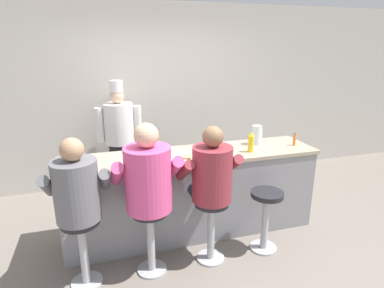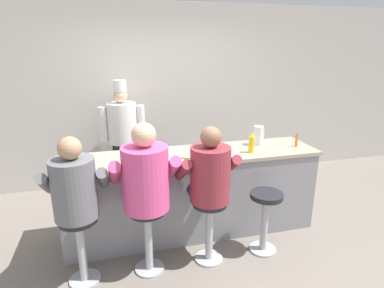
# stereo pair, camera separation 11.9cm
# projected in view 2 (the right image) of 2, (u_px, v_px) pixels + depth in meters

# --- Properties ---
(ground_plane) EXTENTS (20.00, 20.00, 0.00)m
(ground_plane) POSITION_uv_depth(u_px,v_px,m) (200.00, 245.00, 3.50)
(ground_plane) COLOR slate
(wall_back) EXTENTS (10.00, 0.06, 2.70)m
(wall_back) POSITION_uv_depth(u_px,v_px,m) (165.00, 96.00, 4.93)
(wall_back) COLOR beige
(wall_back) RESTS_ON ground_plane
(diner_counter) EXTENTS (2.85, 0.65, 0.95)m
(diner_counter) POSITION_uv_depth(u_px,v_px,m) (192.00, 193.00, 3.66)
(diner_counter) COLOR gray
(diner_counter) RESTS_ON ground_plane
(ketchup_bottle_red) EXTENTS (0.08, 0.08, 0.24)m
(ketchup_bottle_red) POSITION_uv_depth(u_px,v_px,m) (206.00, 149.00, 3.31)
(ketchup_bottle_red) COLOR red
(ketchup_bottle_red) RESTS_ON diner_counter
(mustard_bottle_yellow) EXTENTS (0.07, 0.07, 0.23)m
(mustard_bottle_yellow) POSITION_uv_depth(u_px,v_px,m) (252.00, 143.00, 3.53)
(mustard_bottle_yellow) COLOR yellow
(mustard_bottle_yellow) RESTS_ON diner_counter
(hot_sauce_bottle_orange) EXTENTS (0.03, 0.03, 0.15)m
(hot_sauce_bottle_orange) POSITION_uv_depth(u_px,v_px,m) (296.00, 140.00, 3.75)
(hot_sauce_bottle_orange) COLOR orange
(hot_sauce_bottle_orange) RESTS_ON diner_counter
(water_pitcher_clear) EXTENTS (0.14, 0.12, 0.23)m
(water_pitcher_clear) POSITION_uv_depth(u_px,v_px,m) (258.00, 136.00, 3.79)
(water_pitcher_clear) COLOR silver
(water_pitcher_clear) RESTS_ON diner_counter
(breakfast_plate) EXTENTS (0.26, 0.26, 0.05)m
(breakfast_plate) POSITION_uv_depth(u_px,v_px,m) (186.00, 158.00, 3.33)
(breakfast_plate) COLOR white
(breakfast_plate) RESTS_ON diner_counter
(cereal_bowl) EXTENTS (0.16, 0.16, 0.06)m
(cereal_bowl) POSITION_uv_depth(u_px,v_px,m) (69.00, 161.00, 3.20)
(cereal_bowl) COLOR white
(cereal_bowl) RESTS_ON diner_counter
(coffee_mug_blue) EXTENTS (0.13, 0.09, 0.08)m
(coffee_mug_blue) POSITION_uv_depth(u_px,v_px,m) (204.00, 149.00, 3.53)
(coffee_mug_blue) COLOR #4C7AB2
(coffee_mug_blue) RESTS_ON diner_counter
(diner_seated_grey) EXTENTS (0.57, 0.56, 1.39)m
(diner_seated_grey) POSITION_uv_depth(u_px,v_px,m) (75.00, 193.00, 2.75)
(diner_seated_grey) COLOR #B2B5BA
(diner_seated_grey) RESTS_ON ground_plane
(diner_seated_pink) EXTENTS (0.63, 0.62, 1.47)m
(diner_seated_pink) POSITION_uv_depth(u_px,v_px,m) (145.00, 181.00, 2.89)
(diner_seated_pink) COLOR #B2B5BA
(diner_seated_pink) RESTS_ON ground_plane
(diner_seated_maroon) EXTENTS (0.58, 0.57, 1.40)m
(diner_seated_maroon) POSITION_uv_depth(u_px,v_px,m) (209.00, 178.00, 3.05)
(diner_seated_maroon) COLOR #B2B5BA
(diner_seated_maroon) RESTS_ON ground_plane
(empty_stool_round) EXTENTS (0.33, 0.33, 0.67)m
(empty_stool_round) POSITION_uv_depth(u_px,v_px,m) (265.00, 213.00, 3.29)
(empty_stool_round) COLOR #B2B5BA
(empty_stool_round) RESTS_ON ground_plane
(cook_in_whites_near) EXTENTS (0.64, 0.41, 1.64)m
(cook_in_whites_near) POSITION_uv_depth(u_px,v_px,m) (123.00, 133.00, 4.57)
(cook_in_whites_near) COLOR #232328
(cook_in_whites_near) RESTS_ON ground_plane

